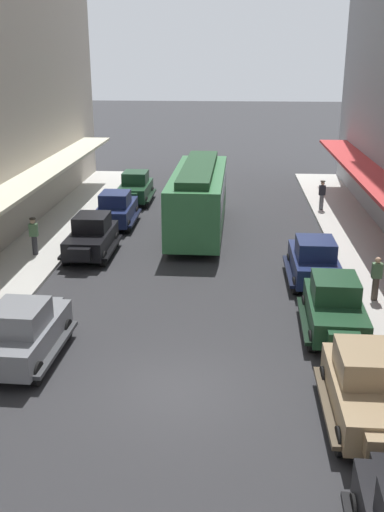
# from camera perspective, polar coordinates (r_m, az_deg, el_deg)

# --- Properties ---
(ground_plane) EXTENTS (200.00, 200.00, 0.00)m
(ground_plane) POSITION_cam_1_polar(r_m,az_deg,el_deg) (16.51, -1.50, -12.79)
(ground_plane) COLOR #2D2D30
(parked_car_0) EXTENTS (2.25, 4.30, 1.84)m
(parked_car_0) POSITION_cam_1_polar(r_m,az_deg,el_deg) (19.75, 13.58, -4.67)
(parked_car_0) COLOR #193D23
(parked_car_0) RESTS_ON ground
(parked_car_1) EXTENTS (2.16, 4.27, 1.84)m
(parked_car_1) POSITION_cam_1_polar(r_m,az_deg,el_deg) (15.46, 16.51, -11.99)
(parked_car_1) COLOR #997F5B
(parked_car_1) RESTS_ON ground
(parked_car_3) EXTENTS (2.17, 4.27, 1.84)m
(parked_car_3) POSITION_cam_1_polar(r_m,az_deg,el_deg) (31.42, -7.30, 4.59)
(parked_car_3) COLOR #19234C
(parked_car_3) RESTS_ON ground
(parked_car_4) EXTENTS (2.15, 4.26, 1.84)m
(parked_car_4) POSITION_cam_1_polar(r_m,az_deg,el_deg) (26.86, -9.66, 1.97)
(parked_car_4) COLOR black
(parked_car_4) RESTS_ON ground
(parked_car_5) EXTENTS (2.15, 4.26, 1.84)m
(parked_car_5) POSITION_cam_1_polar(r_m,az_deg,el_deg) (23.88, 11.67, -0.33)
(parked_car_5) COLOR #19234C
(parked_car_5) RESTS_ON ground
(parked_car_6) EXTENTS (2.26, 4.30, 1.84)m
(parked_car_6) POSITION_cam_1_polar(r_m,az_deg,el_deg) (18.22, -15.89, -6.96)
(parked_car_6) COLOR slate
(parked_car_6) RESTS_ON ground
(parked_car_7) EXTENTS (2.15, 4.26, 1.84)m
(parked_car_7) POSITION_cam_1_polar(r_m,az_deg,el_deg) (36.35, -5.49, 6.63)
(parked_car_7) COLOR #193D23
(parked_car_7) RESTS_ON ground
(streetcar) EXTENTS (2.62, 9.63, 3.46)m
(streetcar) POSITION_cam_1_polar(r_m,az_deg,el_deg) (29.77, 0.64, 5.84)
(streetcar) COLOR #33723F
(streetcar) RESTS_ON ground
(pedestrian_0) EXTENTS (0.36, 0.28, 1.67)m
(pedestrian_0) POSITION_cam_1_polar(r_m,az_deg,el_deg) (27.10, -14.98, 1.89)
(pedestrian_0) COLOR #2D2D33
(pedestrian_0) RESTS_ON sidewalk_left
(pedestrian_2) EXTENTS (0.36, 0.28, 1.67)m
(pedestrian_2) POSITION_cam_1_polar(r_m,az_deg,el_deg) (34.65, 12.40, 5.78)
(pedestrian_2) COLOR slate
(pedestrian_2) RESTS_ON sidewalk_right
(pedestrian_3) EXTENTS (0.36, 0.24, 1.64)m
(pedestrian_3) POSITION_cam_1_polar(r_m,az_deg,el_deg) (22.36, 17.32, -2.05)
(pedestrian_3) COLOR #4C4238
(pedestrian_3) RESTS_ON sidewalk_right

